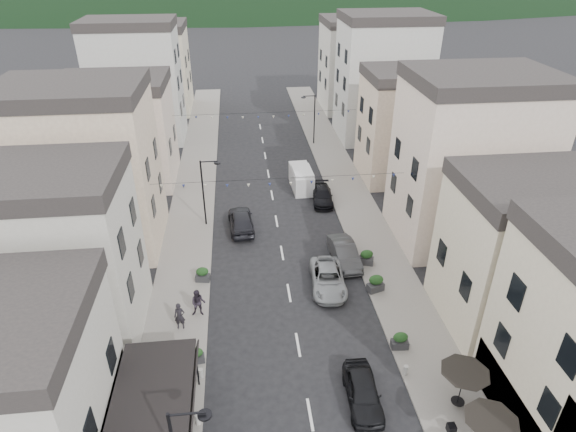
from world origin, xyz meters
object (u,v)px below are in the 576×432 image
parked_car_a (363,392)px  pedestrian_a (180,316)px  parked_car_b (344,253)px  parked_car_d (322,195)px  parked_car_e (241,220)px  delivery_van (301,178)px  pedestrian_b (198,303)px  parked_car_c (328,279)px

parked_car_a → pedestrian_a: pedestrian_a is taller
parked_car_b → parked_car_a: bearing=-101.8°
parked_car_d → pedestrian_a: (-11.76, -16.02, 0.40)m
parked_car_e → delivery_van: size_ratio=1.05×
pedestrian_b → parked_car_a: bearing=-36.4°
parked_car_c → pedestrian_b: (-8.87, -2.15, 0.38)m
pedestrian_a → pedestrian_b: bearing=47.5°
parked_car_c → parked_car_e: bearing=128.5°
parked_car_c → delivery_van: (0.22, 15.86, 0.38)m
parked_car_e → delivery_van: (6.10, 7.26, 0.25)m
parked_car_b → parked_car_d: (0.00, 9.87, -0.13)m
parked_car_b → pedestrian_a: (-11.76, -6.15, 0.27)m
parked_car_b → delivery_van: 13.07m
parked_car_c → pedestrian_b: pedestrian_b is taller
parked_car_c → pedestrian_b: 9.13m
parked_car_b → pedestrian_a: size_ratio=2.54×
parked_car_d → pedestrian_b: 18.34m
parked_car_a → parked_car_e: (-5.96, 18.47, 0.12)m
parked_car_d → pedestrian_b: size_ratio=2.30×
parked_car_b → parked_car_e: 9.57m
pedestrian_a → parked_car_d: bearing=55.7°
parked_car_d → parked_car_a: bearing=-89.4°
delivery_van → pedestrian_b: size_ratio=2.43×
parked_car_a → parked_car_d: parked_car_a is taller
parked_car_a → parked_car_e: size_ratio=0.86×
pedestrian_a → parked_car_b: bearing=29.6°
parked_car_c → pedestrian_b: bearing=-162.2°
parked_car_e → delivery_van: bearing=-134.2°
parked_car_a → pedestrian_a: size_ratio=2.28×
parked_car_d → pedestrian_a: pedestrian_a is taller
parked_car_a → parked_car_c: parked_car_a is taller
parked_car_a → parked_car_b: bearing=84.4°
pedestrian_b → parked_car_d: bearing=58.8°
parked_car_b → pedestrian_b: bearing=-158.8°
parked_car_a → parked_car_e: 19.41m
parked_car_a → delivery_van: (0.15, 25.73, 0.37)m
parked_car_e → pedestrian_b: bearing=70.4°
parked_car_c → parked_car_d: 12.89m
parked_car_d → pedestrian_b: pedestrian_b is taller
parked_car_d → parked_car_e: 8.74m
parked_car_e → parked_car_b: bearing=139.3°
parked_car_a → pedestrian_a: bearing=148.8°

